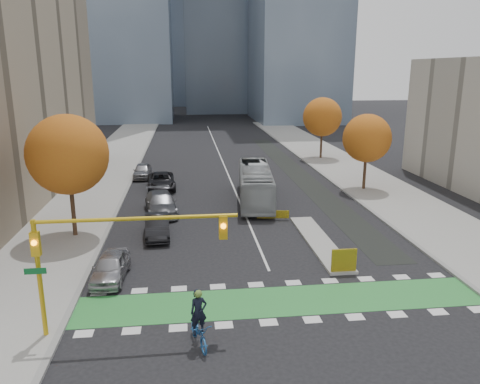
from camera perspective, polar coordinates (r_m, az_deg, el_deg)
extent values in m
plane|color=black|center=(22.18, 5.94, -14.87)|extent=(300.00, 300.00, 0.00)
cube|color=gray|center=(41.29, -19.11, -1.37)|extent=(7.00, 120.00, 0.15)
cube|color=gray|center=(44.10, 17.56, -0.25)|extent=(7.00, 120.00, 0.15)
cube|color=gray|center=(40.67, -14.29, -1.24)|extent=(0.30, 120.00, 0.16)
cube|color=gray|center=(42.79, 13.28, -0.39)|extent=(0.30, 120.00, 0.16)
cube|color=#2B8537|center=(23.47, 5.13, -13.08)|extent=(20.00, 3.00, 0.01)
cube|color=silver|center=(59.97, -2.33, 4.19)|extent=(0.15, 70.00, 0.01)
cube|color=black|center=(51.41, 6.91, 2.32)|extent=(2.50, 50.00, 0.01)
cube|color=gray|center=(31.00, 9.61, -5.98)|extent=(1.60, 10.00, 0.16)
cube|color=yellow|center=(26.50, 12.56, -8.12)|extent=(1.40, 0.12, 1.30)
cylinder|color=#332114|center=(32.78, -19.78, -0.85)|extent=(0.28, 0.28, 5.25)
sphere|color=#B43D16|center=(32.15, -20.24, 4.31)|extent=(5.20, 5.20, 5.20)
cylinder|color=#332114|center=(44.83, 14.99, 3.07)|extent=(0.28, 0.28, 4.55)
sphere|color=#B43D16|center=(44.40, 15.22, 6.35)|extent=(4.40, 4.40, 4.40)
cylinder|color=#332114|center=(59.87, 9.89, 6.34)|extent=(0.28, 0.28, 4.90)
sphere|color=#B43D16|center=(59.54, 10.01, 9.00)|extent=(4.80, 4.80, 4.80)
cylinder|color=#BF9914|center=(20.99, -23.21, -9.91)|extent=(0.20, 0.20, 5.20)
cylinder|color=#BF9914|center=(19.31, -12.51, -3.19)|extent=(8.20, 0.16, 0.16)
cube|color=#BF9914|center=(20.41, -23.66, -5.80)|extent=(0.35, 0.28, 1.00)
sphere|color=orange|center=(20.22, -23.83, -5.71)|extent=(0.22, 0.22, 0.22)
cube|color=#BF9914|center=(19.41, -2.08, -4.30)|extent=(0.35, 0.28, 1.00)
sphere|color=orange|center=(19.21, -2.04, -4.20)|extent=(0.22, 0.22, 0.22)
cube|color=#0C5926|center=(20.41, -23.69, -8.83)|extent=(0.85, 0.04, 0.25)
imported|color=#1F5391|center=(19.90, -5.01, -16.73)|extent=(1.24, 2.24, 1.12)
imported|color=black|center=(19.43, -5.07, -14.34)|extent=(0.78, 0.61, 1.90)
sphere|color=#597F2D|center=(19.06, -5.13, -12.27)|extent=(0.32, 0.32, 0.32)
imported|color=#9EA3A5|center=(39.68, 1.87, 1.02)|extent=(3.74, 11.30, 3.09)
imported|color=#9B9A9F|center=(26.23, -15.51, -8.78)|extent=(1.92, 4.24, 1.41)
imported|color=black|center=(31.96, -10.05, -4.12)|extent=(1.85, 4.56, 1.47)
imported|color=#515256|center=(37.01, -9.62, -1.37)|extent=(3.00, 5.84, 1.62)
imported|color=black|center=(44.64, -9.57, 1.32)|extent=(2.91, 5.60, 1.51)
imported|color=gray|center=(49.67, -11.82, 2.55)|extent=(1.81, 4.38, 1.49)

